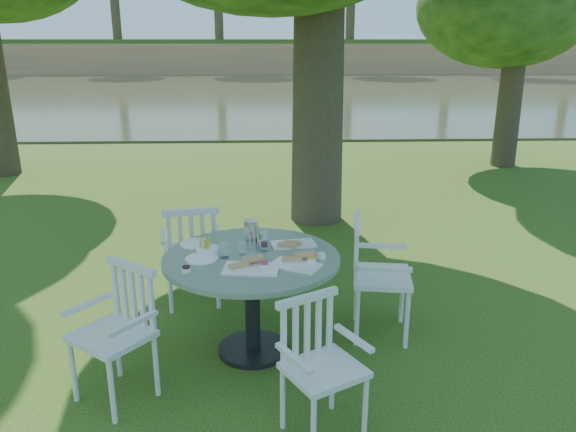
% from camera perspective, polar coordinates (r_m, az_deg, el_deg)
% --- Properties ---
extents(ground, '(140.00, 140.00, 0.00)m').
position_cam_1_polar(ground, '(5.29, 0.09, -9.47)').
color(ground, '#1F3C0C').
rests_on(ground, ground).
extents(table, '(1.35, 1.35, 0.82)m').
position_cam_1_polar(table, '(4.36, -3.70, -6.09)').
color(table, black).
rests_on(table, ground).
extents(chair_ne, '(0.55, 0.57, 1.01)m').
position_cam_1_polar(chair_ne, '(4.71, 8.34, -5.26)').
color(chair_ne, silver).
rests_on(chair_ne, ground).
extents(chair_nw, '(0.58, 0.55, 0.98)m').
position_cam_1_polar(chair_nw, '(5.21, -9.75, -3.26)').
color(chair_nw, silver).
rests_on(chair_nw, ground).
extents(chair_sw, '(0.65, 0.64, 0.94)m').
position_cam_1_polar(chair_sw, '(4.07, -16.52, -10.21)').
color(chair_sw, silver).
rests_on(chair_sw, ground).
extents(chair_se, '(0.59, 0.58, 0.88)m').
position_cam_1_polar(chair_se, '(3.61, 2.88, -13.87)').
color(chair_se, silver).
rests_on(chair_se, ground).
extents(tableware, '(1.15, 0.81, 0.23)m').
position_cam_1_polar(tableware, '(4.33, -4.28, -3.28)').
color(tableware, white).
rests_on(tableware, table).
extents(river, '(100.00, 28.00, 0.12)m').
position_cam_1_polar(river, '(27.82, -1.94, 12.43)').
color(river, '#333A22').
rests_on(river, ground).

